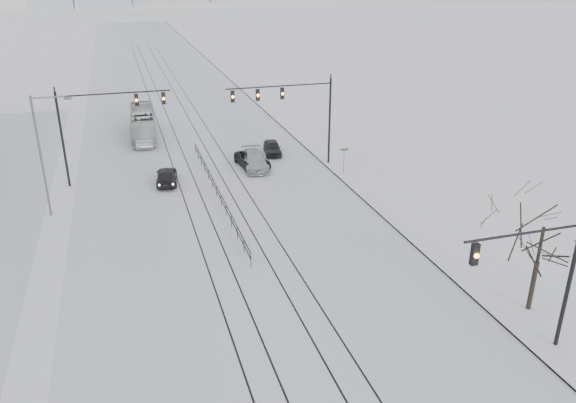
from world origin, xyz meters
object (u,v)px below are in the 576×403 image
object	(u,v)px
sedan_nb_right	(255,161)
sedan_nb_far	(272,148)
traffic_mast_near	(544,270)
bare_tree	(542,236)
sedan_sb_inner	(167,176)
sedan_nb_front	(253,160)
box_truck	(143,123)
sedan_sb_outer	(144,138)

from	to	relation	value
sedan_nb_right	sedan_nb_far	size ratio (longest dim) A/B	1.31
traffic_mast_near	sedan_nb_right	distance (m)	30.69
bare_tree	sedan_sb_inner	xyz separation A→B (m)	(-16.73, 25.15, -3.76)
traffic_mast_near	sedan_nb_far	distance (m)	33.82
sedan_nb_front	sedan_sb_inner	bearing A→B (deg)	-171.86
sedan_nb_right	bare_tree	bearing A→B (deg)	-66.87
sedan_nb_right	box_truck	xyz separation A→B (m)	(-9.11, 13.55, 0.76)
sedan_sb_inner	sedan_sb_outer	bearing A→B (deg)	-77.52
sedan_nb_right	box_truck	size ratio (longest dim) A/B	0.47
sedan_sb_inner	box_truck	xyz separation A→B (m)	(-0.99, 15.21, 0.78)
sedan_sb_inner	sedan_nb_front	size ratio (longest dim) A/B	0.86
traffic_mast_near	bare_tree	distance (m)	3.85
bare_tree	box_truck	distance (m)	44.17
traffic_mast_near	sedan_nb_front	distance (m)	31.05
sedan_nb_front	box_truck	xyz separation A→B (m)	(-8.98, 13.21, 0.82)
sedan_sb_outer	sedan_nb_right	distance (m)	13.87
sedan_nb_far	traffic_mast_near	bearing A→B (deg)	-75.27
sedan_sb_inner	sedan_nb_right	world-z (taller)	sedan_nb_right
traffic_mast_near	sedan_nb_front	size ratio (longest dim) A/B	1.41
sedan_sb_outer	traffic_mast_near	bearing A→B (deg)	113.31
sedan_sb_inner	traffic_mast_near	bearing A→B (deg)	123.90
sedan_nb_front	box_truck	bearing A→B (deg)	118.31
sedan_sb_inner	sedan_nb_front	xyz separation A→B (m)	(7.99, 2.00, -0.03)
bare_tree	sedan_nb_right	bearing A→B (deg)	107.81
bare_tree	box_truck	xyz separation A→B (m)	(-17.72, 40.35, -2.98)
sedan_sb_inner	sedan_nb_front	world-z (taller)	sedan_sb_inner
sedan_sb_inner	sedan_nb_right	xyz separation A→B (m)	(8.12, 1.66, 0.02)
sedan_sb_inner	sedan_sb_outer	world-z (taller)	sedan_sb_outer
sedan_sb_outer	box_truck	distance (m)	3.32
sedan_nb_front	box_truck	world-z (taller)	box_truck
bare_tree	sedan_sb_outer	size ratio (longest dim) A/B	1.27
sedan_sb_outer	box_truck	size ratio (longest dim) A/B	0.44
sedan_sb_inner	sedan_nb_right	size ratio (longest dim) A/B	0.83
sedan_sb_outer	sedan_nb_front	bearing A→B (deg)	134.78
traffic_mast_near	box_truck	bearing A→B (deg)	109.45
sedan_sb_outer	sedan_nb_far	xyz separation A→B (m)	(11.94, -6.70, -0.12)
traffic_mast_near	sedan_sb_outer	bearing A→B (deg)	111.10
box_truck	sedan_sb_inner	bearing A→B (deg)	96.11
bare_tree	box_truck	bearing A→B (deg)	113.71
sedan_nb_far	box_truck	xyz separation A→B (m)	(-11.77, 9.94, 0.84)
sedan_nb_right	sedan_nb_far	xyz separation A→B (m)	(2.66, 3.60, -0.08)
sedan_sb_inner	box_truck	world-z (taller)	box_truck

